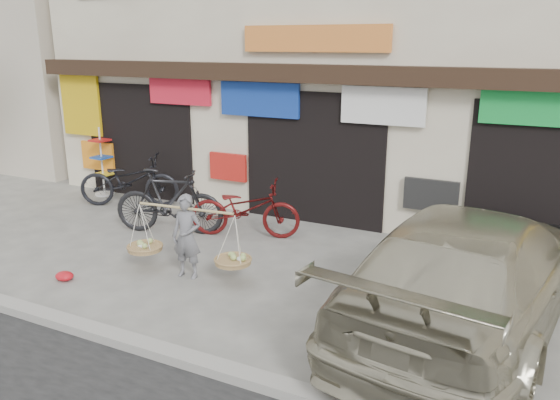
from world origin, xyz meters
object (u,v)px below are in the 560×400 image
at_px(bike_1, 169,201).
at_px(display_rack, 102,168).
at_px(street_vendor, 187,240).
at_px(bike_2, 245,209).
at_px(bike_0, 129,180).
at_px(suv, 472,269).

xyz_separation_m(bike_1, display_rack, (-3.19, 1.54, 0.03)).
xyz_separation_m(street_vendor, bike_2, (-0.12, 2.06, -0.06)).
xyz_separation_m(street_vendor, display_rack, (-4.73, 3.11, 0.06)).
bearing_deg(bike_0, suv, -131.64).
height_order(bike_0, suv, suv).
bearing_deg(bike_1, bike_2, -89.40).
height_order(suv, display_rack, display_rack).
distance_m(bike_0, bike_1, 2.26).
bearing_deg(bike_1, bike_0, 42.42).
distance_m(bike_0, display_rack, 1.29).
xyz_separation_m(street_vendor, bike_1, (-1.55, 1.57, 0.03)).
bearing_deg(bike_0, street_vendor, -152.19).
bearing_deg(bike_1, suv, -120.18).
bearing_deg(bike_1, display_rack, 45.87).
bearing_deg(bike_2, bike_1, 90.59).
bearing_deg(bike_0, display_rack, 45.27).
distance_m(street_vendor, suv, 4.28).
height_order(bike_2, display_rack, display_rack).
bearing_deg(street_vendor, suv, -0.95).
distance_m(bike_0, bike_2, 3.46).
height_order(street_vendor, bike_1, street_vendor).
bearing_deg(suv, bike_2, -13.19).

